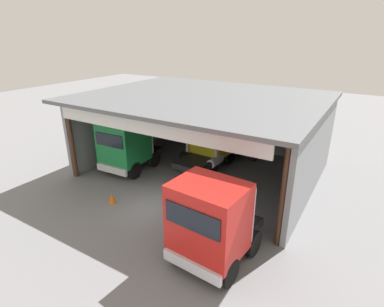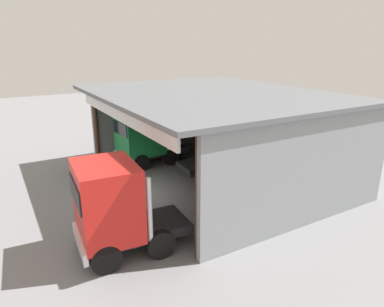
% 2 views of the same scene
% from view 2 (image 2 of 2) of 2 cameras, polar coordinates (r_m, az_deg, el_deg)
% --- Properties ---
extents(ground_plane, '(80.00, 80.00, 0.00)m').
position_cam_2_polar(ground_plane, '(18.06, -9.98, -6.78)').
color(ground_plane, slate).
rests_on(ground_plane, ground).
extents(workshop_shed, '(13.76, 11.33, 4.94)m').
position_cam_2_polar(workshop_shed, '(19.65, 5.80, 6.09)').
color(workshop_shed, gray).
rests_on(workshop_shed, ground).
extents(truck_green_center_right_bay, '(2.69, 4.43, 3.73)m').
position_cam_2_polar(truck_green_center_right_bay, '(21.94, -8.09, 2.76)').
color(truck_green_center_right_bay, '#197F3D').
rests_on(truck_green_center_right_bay, ground).
extents(truck_yellow_left_bay, '(2.73, 4.70, 3.61)m').
position_cam_2_polar(truck_yellow_left_bay, '(20.38, 6.20, 1.85)').
color(truck_yellow_left_bay, yellow).
rests_on(truck_yellow_left_bay, ground).
extents(truck_red_center_bay, '(2.82, 4.25, 3.47)m').
position_cam_2_polar(truck_red_center_bay, '(12.88, -12.74, -8.50)').
color(truck_red_center_bay, red).
rests_on(truck_red_center_bay, ground).
extents(oil_drum, '(0.58, 0.58, 0.87)m').
position_cam_2_polar(oil_drum, '(21.42, 15.01, -1.91)').
color(oil_drum, '#194CB2').
rests_on(oil_drum, ground).
extents(tool_cart, '(0.90, 0.60, 1.00)m').
position_cam_2_polar(tool_cart, '(20.66, 14.39, -2.39)').
color(tool_cart, black).
rests_on(tool_cart, ground).
extents(traffic_cone, '(0.36, 0.36, 0.56)m').
position_cam_2_polar(traffic_cone, '(19.50, -15.06, -4.36)').
color(traffic_cone, orange).
rests_on(traffic_cone, ground).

